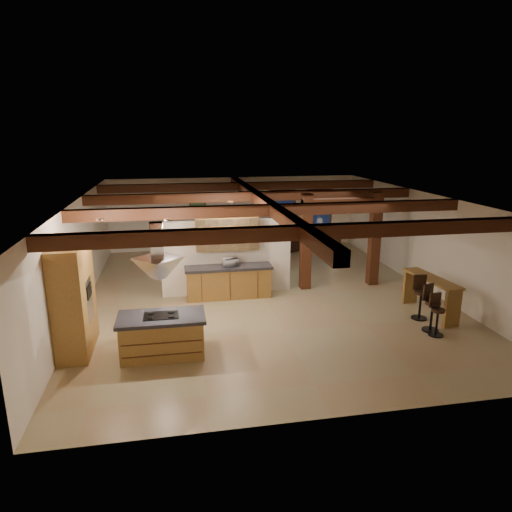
{
  "coord_description": "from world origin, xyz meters",
  "views": [
    {
      "loc": [
        -2.5,
        -12.33,
        4.62
      ],
      "look_at": [
        -0.13,
        0.5,
        1.09
      ],
      "focal_mm": 32.0,
      "sensor_mm": 36.0,
      "label": 1
    }
  ],
  "objects": [
    {
      "name": "side_table",
      "position": [
        3.97,
        4.88,
        0.3
      ],
      "size": [
        0.62,
        0.62,
        0.6
      ],
      "primitive_type": "cube",
      "rotation": [
        0.0,
        0.0,
        -0.39
      ],
      "color": "#412210",
      "rests_on": "ground"
    },
    {
      "name": "timber_posts",
      "position": [
        2.5,
        0.5,
        1.76
      ],
      "size": [
        2.5,
        0.3,
        2.9
      ],
      "color": "#412210",
      "rests_on": "ground"
    },
    {
      "name": "ceiling_beams",
      "position": [
        0.0,
        0.0,
        2.76
      ],
      "size": [
        10.0,
        12.0,
        0.28
      ],
      "color": "#412210",
      "rests_on": "room_walls"
    },
    {
      "name": "dining_table",
      "position": [
        0.01,
        2.93,
        0.33
      ],
      "size": [
        1.92,
        1.12,
        0.66
      ],
      "primitive_type": "imported",
      "rotation": [
        0.0,
        0.0,
        0.04
      ],
      "color": "#381A0E",
      "rests_on": "ground"
    },
    {
      "name": "recessed_cans",
      "position": [
        -2.53,
        -1.93,
        2.87
      ],
      "size": [
        3.16,
        2.46,
        0.03
      ],
      "color": "silver",
      "rests_on": "room_walls"
    },
    {
      "name": "dining_chairs",
      "position": [
        0.01,
        2.93,
        0.65
      ],
      "size": [
        2.57,
        2.57,
        1.28
      ],
      "color": "#412210",
      "rests_on": "ground"
    },
    {
      "name": "sofa",
      "position": [
        2.04,
        5.09,
        0.29
      ],
      "size": [
        2.1,
        1.51,
        0.57
      ],
      "primitive_type": "imported",
      "rotation": [
        0.0,
        0.0,
        3.57
      ],
      "color": "black",
      "rests_on": "ground"
    },
    {
      "name": "framed_art",
      "position": [
        -1.5,
        5.94,
        1.7
      ],
      "size": [
        0.65,
        0.05,
        0.85
      ],
      "color": "#412210",
      "rests_on": "room_walls"
    },
    {
      "name": "bar_counter",
      "position": [
        4.02,
        -2.12,
        0.68
      ],
      "size": [
        0.67,
        1.95,
        1.0
      ],
      "color": "olive",
      "rests_on": "ground"
    },
    {
      "name": "bar_stool_c",
      "position": [
        3.62,
        -2.33,
        0.57
      ],
      "size": [
        0.39,
        0.41,
        1.13
      ],
      "color": "black",
      "rests_on": "ground"
    },
    {
      "name": "back_windows",
      "position": [
        2.8,
        5.93,
        1.5
      ],
      "size": [
        2.7,
        0.07,
        1.7
      ],
      "color": "#412210",
      "rests_on": "room_walls"
    },
    {
      "name": "upper_display_cabinet",
      "position": [
        -1.0,
        0.31,
        1.85
      ],
      "size": [
        1.8,
        0.36,
        0.95
      ],
      "color": "olive",
      "rests_on": "partition_wall"
    },
    {
      "name": "bar_stool_a",
      "position": [
        3.47,
        -3.33,
        0.51
      ],
      "size": [
        0.35,
        0.36,
        1.01
      ],
      "color": "black",
      "rests_on": "ground"
    },
    {
      "name": "ground",
      "position": [
        0.0,
        0.0,
        0.0
      ],
      "size": [
        12.0,
        12.0,
        0.0
      ],
      "primitive_type": "plane",
      "color": "tan",
      "rests_on": "ground"
    },
    {
      "name": "kitchen_island",
      "position": [
        -2.84,
        -3.18,
        0.46
      ],
      "size": [
        1.84,
        0.99,
        0.91
      ],
      "color": "olive",
      "rests_on": "ground"
    },
    {
      "name": "room_walls",
      "position": [
        0.0,
        0.0,
        1.78
      ],
      "size": [
        12.0,
        12.0,
        12.0
      ],
      "color": "white",
      "rests_on": "ground"
    },
    {
      "name": "table_lamp",
      "position": [
        3.97,
        4.88,
        0.83
      ],
      "size": [
        0.28,
        0.28,
        0.33
      ],
      "color": "black",
      "rests_on": "side_table"
    },
    {
      "name": "microwave",
      "position": [
        -0.93,
        0.11,
        1.05
      ],
      "size": [
        0.47,
        0.39,
        0.23
      ],
      "primitive_type": "imported",
      "rotation": [
        0.0,
        0.0,
        3.44
      ],
      "color": "#ACACB0",
      "rests_on": "back_counter"
    },
    {
      "name": "pantry_cabinet",
      "position": [
        -4.67,
        -2.6,
        1.2
      ],
      "size": [
        0.67,
        1.6,
        2.4
      ],
      "color": "olive",
      "rests_on": "ground"
    },
    {
      "name": "partition_wall",
      "position": [
        -1.0,
        0.5,
        1.1
      ],
      "size": [
        3.8,
        0.18,
        2.2
      ],
      "primitive_type": "cube",
      "color": "white",
      "rests_on": "ground"
    },
    {
      "name": "back_counter",
      "position": [
        -1.0,
        0.11,
        0.48
      ],
      "size": [
        2.5,
        0.66,
        0.94
      ],
      "color": "olive",
      "rests_on": "ground"
    },
    {
      "name": "bar_stool_b",
      "position": [
        3.48,
        -3.06,
        0.58
      ],
      "size": [
        0.42,
        0.44,
        1.14
      ],
      "color": "black",
      "rests_on": "ground"
    },
    {
      "name": "range_hood",
      "position": [
        -2.84,
        -3.18,
        1.78
      ],
      "size": [
        1.1,
        1.1,
        1.4
      ],
      "color": "silver",
      "rests_on": "room_walls"
    }
  ]
}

